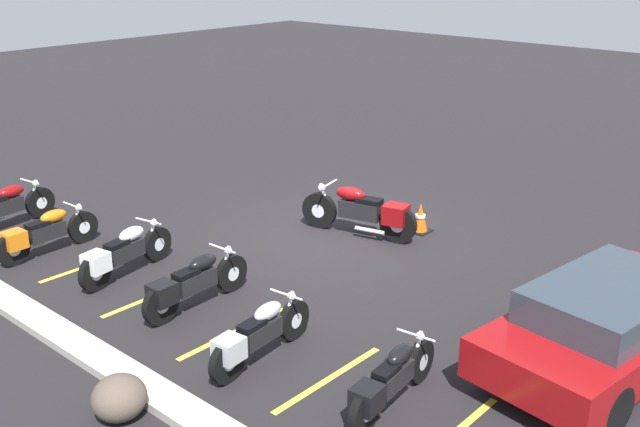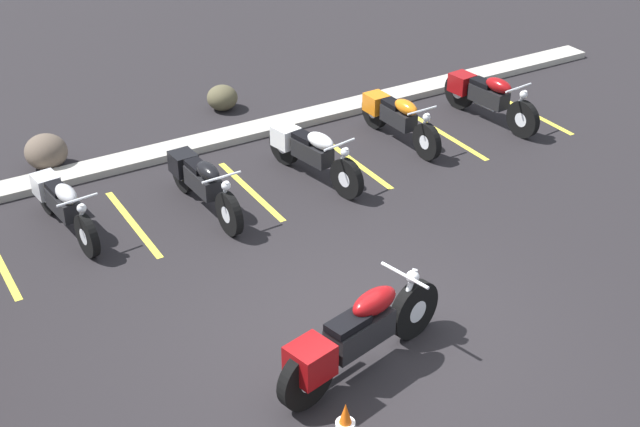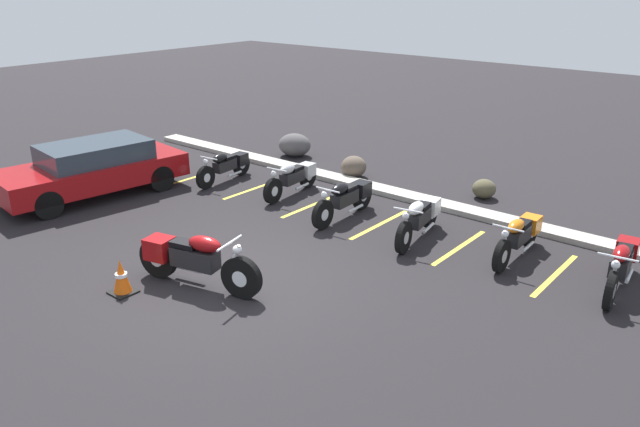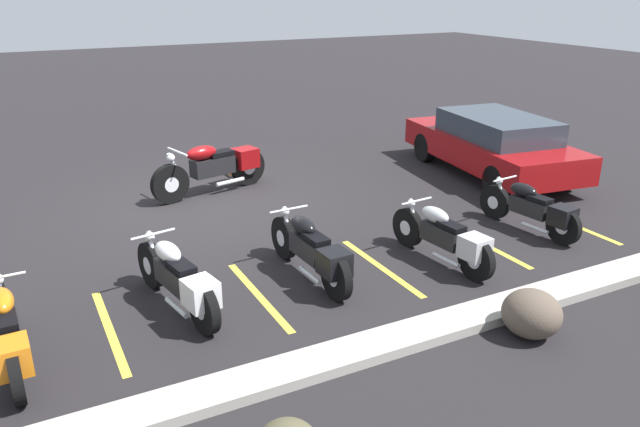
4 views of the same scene
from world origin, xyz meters
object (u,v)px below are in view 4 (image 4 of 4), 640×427
at_px(motorcycle_maroon_featured, 216,166).
at_px(car_red, 493,143).
at_px(parked_bike_0, 533,209).
at_px(parked_bike_2, 312,250).
at_px(parked_bike_3, 179,279).
at_px(parked_bike_4, 8,334).
at_px(parked_bike_1, 445,237).
at_px(landscape_rock_2, 532,314).
at_px(traffic_cone, 235,162).

xyz_separation_m(motorcycle_maroon_featured, car_red, (-5.51, 1.55, 0.17)).
relative_size(parked_bike_0, parked_bike_2, 0.92).
bearing_deg(parked_bike_3, parked_bike_2, -99.37).
height_order(parked_bike_2, parked_bike_4, parked_bike_2).
xyz_separation_m(motorcycle_maroon_featured, parked_bike_1, (-1.86, 4.67, -0.09)).
bearing_deg(parked_bike_2, parked_bike_0, -93.93).
xyz_separation_m(parked_bike_0, landscape_rock_2, (2.35, 2.34, -0.13)).
height_order(parked_bike_2, car_red, car_red).
distance_m(parked_bike_1, parked_bike_3, 3.79).
height_order(car_red, traffic_cone, car_red).
bearing_deg(traffic_cone, parked_bike_4, 51.15).
relative_size(motorcycle_maroon_featured, landscape_rock_2, 3.52).
bearing_deg(parked_bike_3, motorcycle_maroon_featured, -34.28).
xyz_separation_m(parked_bike_3, landscape_rock_2, (-3.45, 2.41, -0.16)).
height_order(parked_bike_1, parked_bike_4, parked_bike_4).
distance_m(parked_bike_4, car_red, 9.85).
relative_size(parked_bike_3, traffic_cone, 3.48).
distance_m(car_red, landscape_rock_2, 6.50).
bearing_deg(parked_bike_1, parked_bike_0, -86.58).
bearing_deg(parked_bike_0, parked_bike_3, 82.84).
height_order(parked_bike_4, landscape_rock_2, parked_bike_4).
relative_size(parked_bike_0, parked_bike_3, 0.93).
xyz_separation_m(parked_bike_0, traffic_cone, (3.18, -5.28, -0.13)).
xyz_separation_m(motorcycle_maroon_featured, parked_bike_3, (1.90, 4.27, -0.07)).
relative_size(parked_bike_2, car_red, 0.47).
bearing_deg(car_red, traffic_cone, 70.10).
height_order(motorcycle_maroon_featured, parked_bike_4, motorcycle_maroon_featured).
bearing_deg(parked_bike_4, parked_bike_0, -89.66).
bearing_deg(landscape_rock_2, parked_bike_2, -56.67).
xyz_separation_m(parked_bike_2, parked_bike_3, (1.84, 0.03, -0.00)).
xyz_separation_m(parked_bike_4, landscape_rock_2, (-5.36, 2.00, -0.15)).
distance_m(parked_bike_3, car_red, 7.91).
bearing_deg(parked_bike_4, parked_bike_1, -92.06).
relative_size(parked_bike_0, parked_bike_4, 0.95).
xyz_separation_m(parked_bike_2, traffic_cone, (-0.77, -5.18, -0.16)).
relative_size(car_red, landscape_rock_2, 6.54).
bearing_deg(parked_bike_1, motorcycle_maroon_featured, 16.04).
bearing_deg(parked_bike_0, landscape_rock_2, 128.41).
relative_size(motorcycle_maroon_featured, parked_bike_1, 1.19).
bearing_deg(landscape_rock_2, parked_bike_0, -135.16).
relative_size(parked_bike_4, landscape_rock_2, 3.00).
height_order(parked_bike_0, parked_bike_3, parked_bike_3).
distance_m(motorcycle_maroon_featured, parked_bike_0, 5.84).
relative_size(parked_bike_1, landscape_rock_2, 2.95).
bearing_deg(parked_bike_3, parked_bike_1, -106.32).
relative_size(motorcycle_maroon_featured, parked_bike_0, 1.23).
distance_m(motorcycle_maroon_featured, parked_bike_1, 5.03).
distance_m(parked_bike_3, landscape_rock_2, 4.21).
height_order(parked_bike_0, parked_bike_4, parked_bike_4).
relative_size(motorcycle_maroon_featured, parked_bike_2, 1.14).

